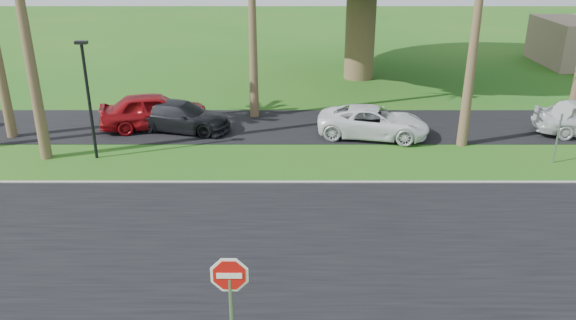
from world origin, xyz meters
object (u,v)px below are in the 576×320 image
(stop_sign_far, at_px, (561,119))
(car_dark, at_px, (181,117))
(car_minivan, at_px, (373,122))
(car_red, at_px, (154,111))
(stop_sign_near, at_px, (230,289))

(stop_sign_far, height_order, car_dark, stop_sign_far)
(stop_sign_far, relative_size, car_dark, 0.58)
(stop_sign_far, xyz_separation_m, car_minivan, (-6.63, 3.00, -1.11))
(stop_sign_far, bearing_deg, car_minivan, -24.34)
(car_dark, height_order, car_minivan, car_minivan)
(car_dark, bearing_deg, car_minivan, -81.91)
(car_red, height_order, car_minivan, car_red)
(stop_sign_near, xyz_separation_m, stop_sign_far, (11.50, 11.00, 0.00))
(stop_sign_near, distance_m, stop_sign_far, 15.91)
(car_red, distance_m, car_dark, 1.34)
(car_dark, relative_size, car_minivan, 0.95)
(stop_sign_far, relative_size, car_red, 0.55)
(car_red, bearing_deg, car_dark, -121.10)
(car_red, bearing_deg, car_minivan, -112.00)
(car_minivan, bearing_deg, car_dark, 95.33)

